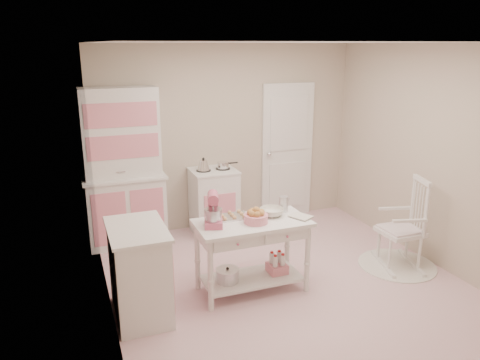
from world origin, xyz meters
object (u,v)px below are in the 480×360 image
Objects in this scene: base_cabinet at (139,272)px; work_table at (252,256)px; bread_basket at (256,219)px; rocking_chair at (401,223)px; stand_mixer at (213,210)px; stove at (214,201)px; hutch at (124,168)px.

base_cabinet reaches higher than work_table.
rocking_chair is at bearing -1.21° from bread_basket.
stand_mixer is 0.46m from bread_basket.
bread_basket is (0.44, -0.07, -0.12)m from stand_mixer.
stove is 0.77× the size of work_table.
rocking_chair is (2.95, -1.85, -0.49)m from hutch.
rocking_chair is 3.24× the size of stand_mixer.
stand_mixer is at bearing 177.27° from work_table.
hutch reaches higher than rocking_chair.
bread_basket is at bearing -58.75° from hutch.
base_cabinet is (-1.32, -1.76, 0.00)m from stove.
hutch is 6.12× the size of stand_mixer.
rocking_chair is 0.92× the size of work_table.
bread_basket is (0.02, -0.05, 0.45)m from work_table.
rocking_chair is (3.07, -0.04, 0.09)m from base_cabinet.
work_table is 0.45m from bread_basket.
stand_mixer reaches higher than stove.
rocking_chair is 1.87m from bread_basket.
stand_mixer reaches higher than base_cabinet.
base_cabinet is 1.21m from work_table.
hutch is 1.73× the size of work_table.
rocking_chair reaches higher than work_table.
work_table is at bearing -94.03° from stove.
stove is at bearing -2.39° from hutch.
hutch reaches higher than bread_basket.
hutch is 2.16m from work_table.
stand_mixer is (0.66, -1.74, -0.07)m from hutch.
rocking_chair is at bearing -2.73° from work_table.
bread_basket is (-0.10, -1.76, 0.39)m from stove.
hutch is 1.90m from base_cabinet.
bread_basket is at bearing -0.10° from base_cabinet.
base_cabinet is 2.71× the size of stand_mixer.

